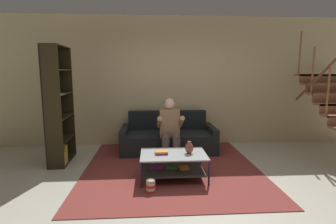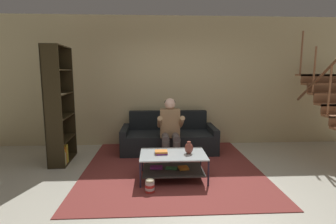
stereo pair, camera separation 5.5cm
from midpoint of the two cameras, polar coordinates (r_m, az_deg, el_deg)
ground at (r=3.96m, az=2.43°, el=-16.35°), size 16.80×16.80×0.00m
back_partition at (r=6.04m, az=-0.01°, el=6.60°), size 8.40×0.12×2.90m
couch at (r=5.63m, az=-0.25°, el=-5.72°), size 1.97×0.89×0.82m
person_seated_center at (r=5.03m, az=0.12°, el=-3.24°), size 0.50×0.58×1.17m
coffee_table at (r=4.20m, az=0.75°, el=-10.85°), size 1.03×0.67×0.41m
area_rug at (r=4.87m, az=0.30°, el=-11.35°), size 3.00×3.44×0.01m
vase at (r=4.15m, az=4.26°, el=-7.79°), size 0.13×0.13×0.19m
book_stack at (r=4.14m, az=-1.80°, el=-8.75°), size 0.20×0.19×0.05m
bookshelf at (r=5.21m, az=-23.35°, el=-0.10°), size 0.34×0.89×2.14m
popcorn_tub at (r=3.82m, az=-4.22°, el=-15.71°), size 0.13×0.13×0.20m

